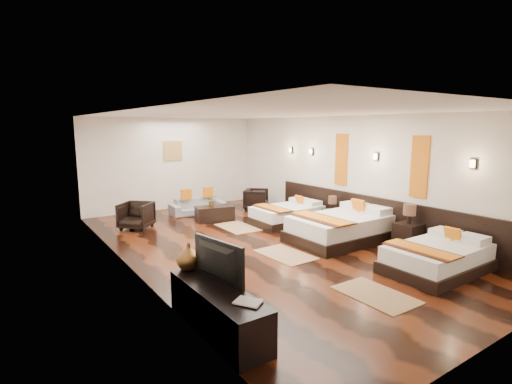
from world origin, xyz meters
TOP-DOWN VIEW (x-y plane):
  - floor at (0.00, 0.00)m, footprint 5.50×9.50m
  - ceiling at (0.00, 0.00)m, footprint 5.50×9.50m
  - back_wall at (0.00, 4.75)m, footprint 5.50×0.01m
  - left_wall at (-2.75, 0.00)m, footprint 0.01×9.50m
  - right_wall at (2.75, 0.00)m, footprint 0.01×9.50m
  - headboard_panel at (2.71, -0.80)m, footprint 0.08×6.60m
  - bed_near at (1.69, -3.05)m, footprint 1.93×1.21m
  - bed_mid at (1.70, -0.77)m, footprint 2.34×1.47m
  - bed_far at (1.69, 1.16)m, footprint 1.86×1.17m
  - nightstand_a at (2.44, -1.93)m, footprint 0.47×0.47m
  - nightstand_b at (2.44, 0.28)m, footprint 0.40×0.40m
  - jute_mat_near at (-0.02, -3.09)m, footprint 0.76×1.20m
  - jute_mat_mid at (0.03, -0.83)m, footprint 0.79×1.23m
  - jute_mat_far at (0.36, 1.52)m, footprint 0.77×1.21m
  - tv_console at (-2.50, -2.66)m, footprint 0.50×1.80m
  - tv at (-2.45, -2.45)m, footprint 0.29×0.95m
  - book at (-2.50, -3.27)m, footprint 0.35×0.37m
  - figurine at (-2.50, -1.83)m, footprint 0.46×0.46m
  - sofa at (0.23, 3.56)m, footprint 1.63×0.71m
  - armchair_left at (-1.79, 2.86)m, footprint 1.03×1.03m
  - armchair_right at (2.00, 3.10)m, footprint 0.98×0.98m
  - coffee_table at (0.23, 2.51)m, footprint 1.08×0.69m
  - table_plant at (0.19, 2.57)m, footprint 0.32×0.30m
  - orange_panel_a at (2.73, -1.90)m, footprint 0.04×0.40m
  - orange_panel_b at (2.73, 0.30)m, footprint 0.04×0.40m
  - sconce_near at (2.70, -3.00)m, footprint 0.07×0.12m
  - sconce_mid at (2.70, -0.80)m, footprint 0.07×0.12m
  - sconce_far at (2.70, 1.40)m, footprint 0.07×0.12m
  - sconce_lounge at (2.70, 2.30)m, footprint 0.07×0.12m
  - gold_artwork at (0.00, 4.73)m, footprint 0.60×0.04m

SIDE VIEW (x-z plane):
  - floor at x=0.00m, z-range -0.01..0.01m
  - jute_mat_near at x=-0.02m, z-range 0.00..0.01m
  - jute_mat_mid at x=0.03m, z-range 0.00..0.01m
  - jute_mat_far at x=0.36m, z-range 0.00..0.01m
  - coffee_table at x=0.23m, z-range 0.00..0.40m
  - sofa at x=0.23m, z-range 0.00..0.47m
  - bed_far at x=1.69m, z-range -0.11..0.60m
  - bed_near at x=1.69m, z-range -0.12..0.62m
  - tv_console at x=-2.50m, z-range 0.00..0.55m
  - nightstand_b at x=2.44m, z-range -0.12..0.67m
  - bed_mid at x=1.70m, z-range -0.14..0.75m
  - armchair_right at x=2.00m, z-range 0.00..0.64m
  - nightstand_a at x=2.44m, z-range -0.14..0.80m
  - armchair_left at x=-1.79m, z-range 0.00..0.67m
  - headboard_panel at x=2.71m, z-range 0.00..0.90m
  - table_plant at x=0.19m, z-range 0.40..0.69m
  - book at x=-2.50m, z-range 0.55..0.58m
  - figurine at x=-2.50m, z-range 0.55..0.93m
  - tv at x=-2.45m, z-range 0.55..1.10m
  - back_wall at x=0.00m, z-range 0.00..2.80m
  - left_wall at x=-2.75m, z-range 0.00..2.80m
  - right_wall at x=2.75m, z-range 0.00..2.80m
  - orange_panel_a at x=2.73m, z-range 1.05..2.35m
  - orange_panel_b at x=2.73m, z-range 1.05..2.35m
  - gold_artwork at x=0.00m, z-range 1.50..2.10m
  - sconce_near at x=2.70m, z-range 1.76..1.94m
  - sconce_mid at x=2.70m, z-range 1.76..1.94m
  - sconce_far at x=2.70m, z-range 1.76..1.94m
  - sconce_lounge at x=2.70m, z-range 1.76..1.94m
  - ceiling at x=0.00m, z-range 2.79..2.80m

